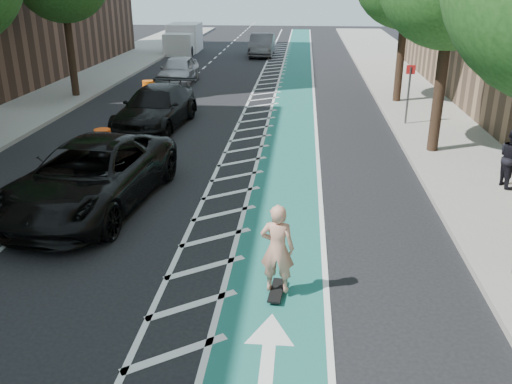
# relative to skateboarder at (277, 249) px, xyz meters

# --- Properties ---
(ground) EXTENTS (120.00, 120.00, 0.00)m
(ground) POSITION_rel_skateboarder_xyz_m (-3.04, 0.90, -1.00)
(ground) COLOR black
(ground) RESTS_ON ground
(bike_lane) EXTENTS (2.00, 90.00, 0.01)m
(bike_lane) POSITION_rel_skateboarder_xyz_m (-0.04, 10.90, -0.99)
(bike_lane) COLOR #195A51
(bike_lane) RESTS_ON ground
(buffer_strip) EXTENTS (1.40, 90.00, 0.01)m
(buffer_strip) POSITION_rel_skateboarder_xyz_m (-1.54, 10.90, -0.99)
(buffer_strip) COLOR silver
(buffer_strip) RESTS_ON ground
(sidewalk_right) EXTENTS (5.00, 90.00, 0.15)m
(sidewalk_right) POSITION_rel_skateboarder_xyz_m (6.46, 10.90, -0.92)
(sidewalk_right) COLOR gray
(sidewalk_right) RESTS_ON ground
(curb_right) EXTENTS (0.12, 90.00, 0.16)m
(curb_right) POSITION_rel_skateboarder_xyz_m (4.01, 10.90, -0.92)
(curb_right) COLOR gray
(curb_right) RESTS_ON ground
(curb_left) EXTENTS (0.12, 90.00, 0.16)m
(curb_left) POSITION_rel_skateboarder_xyz_m (-10.09, 10.90, -0.92)
(curb_left) COLOR gray
(curb_left) RESTS_ON ground
(sign_post) EXTENTS (0.35, 0.08, 2.47)m
(sign_post) POSITION_rel_skateboarder_xyz_m (4.56, 12.90, 0.35)
(sign_post) COLOR #4C4C4C
(sign_post) RESTS_ON ground
(skateboard) EXTENTS (0.32, 0.88, 0.12)m
(skateboard) POSITION_rel_skateboarder_xyz_m (0.00, 0.00, -0.90)
(skateboard) COLOR black
(skateboard) RESTS_ON ground
(skateboarder) EXTENTS (0.68, 0.48, 1.76)m
(skateboarder) POSITION_rel_skateboarder_xyz_m (0.00, 0.00, 0.00)
(skateboarder) COLOR tan
(skateboarder) RESTS_ON skateboard
(suv_near) EXTENTS (3.50, 6.49, 1.73)m
(suv_near) POSITION_rel_skateboarder_xyz_m (-5.05, 3.88, -0.13)
(suv_near) COLOR black
(suv_near) RESTS_ON ground
(suv_far) EXTENTS (2.72, 5.70, 1.61)m
(suv_far) POSITION_rel_skateboarder_xyz_m (-5.44, 11.97, -0.19)
(suv_far) COLOR black
(suv_far) RESTS_ON ground
(car_silver) EXTENTS (1.82, 4.51, 1.53)m
(car_silver) POSITION_rel_skateboarder_xyz_m (-6.65, 21.42, -0.23)
(car_silver) COLOR #AAA9AF
(car_silver) RESTS_ON ground
(car_grey) EXTENTS (1.73, 4.96, 1.63)m
(car_grey) POSITION_rel_skateboarder_xyz_m (-2.84, 33.46, -0.18)
(car_grey) COLOR #505054
(car_grey) RESTS_ON ground
(pedestrian) EXTENTS (0.72, 0.88, 1.68)m
(pedestrian) POSITION_rel_skateboarder_xyz_m (6.24, 5.98, -0.01)
(pedestrian) COLOR black
(pedestrian) RESTS_ON sidewalk_right
(box_truck) EXTENTS (2.46, 5.25, 2.17)m
(box_truck) POSITION_rel_skateboarder_xyz_m (-9.25, 35.05, 0.00)
(box_truck) COLOR silver
(box_truck) RESTS_ON ground
(barrel_a) EXTENTS (0.70, 0.70, 0.95)m
(barrel_a) POSITION_rel_skateboarder_xyz_m (-6.25, 8.07, -0.55)
(barrel_a) COLOR #F34A0C
(barrel_a) RESTS_ON ground
(barrel_b) EXTENTS (0.70, 0.70, 0.96)m
(barrel_b) POSITION_rel_skateboarder_xyz_m (-6.64, 14.90, -0.54)
(barrel_b) COLOR #FA480D
(barrel_b) RESTS_ON ground
(barrel_c) EXTENTS (0.75, 0.75, 1.03)m
(barrel_c) POSITION_rel_skateboarder_xyz_m (-7.04, 16.68, -0.51)
(barrel_c) COLOR orange
(barrel_c) RESTS_ON ground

